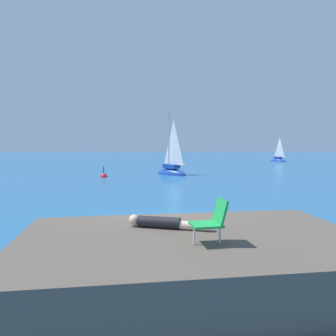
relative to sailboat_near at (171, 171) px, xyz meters
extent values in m
plane|color=#236093|center=(-1.90, -17.52, -0.32)|extent=(160.00, 160.00, 0.00)
cube|color=brown|center=(-1.43, -21.05, 0.15)|extent=(6.84, 4.38, 0.93)
cube|color=#505245|center=(1.20, -18.87, -0.32)|extent=(1.83, 1.67, 1.05)
cube|color=brown|center=(-1.47, -18.54, -0.32)|extent=(2.09, 1.82, 1.17)
ellipsoid|color=#193D99|center=(-0.01, 0.01, -0.32)|extent=(2.84, 2.96, 1.05)
cube|color=#193D99|center=(-0.01, 0.01, 0.38)|extent=(1.45, 1.48, 0.34)
cylinder|color=#B7B7BC|center=(-0.21, 0.22, 2.60)|extent=(0.11, 0.11, 4.78)
cylinder|color=#B2B2B7|center=(0.44, -0.48, 0.54)|extent=(1.36, 1.47, 0.09)
pyramid|color=white|center=(0.16, -0.17, 2.41)|extent=(1.07, 1.17, 3.63)
ellipsoid|color=#193D99|center=(16.69, 17.76, -0.32)|extent=(1.99, 2.34, 0.80)
cube|color=#193D99|center=(16.69, 17.76, 0.21)|extent=(1.04, 1.15, 0.26)
cylinder|color=#B7B7BC|center=(16.56, 17.94, 1.89)|extent=(0.09, 0.09, 3.61)
cylinder|color=#B2B2B7|center=(16.98, 17.35, 0.33)|extent=(0.90, 1.22, 0.07)
pyramid|color=white|center=(16.80, 17.61, 1.74)|extent=(0.71, 0.97, 2.75)
cylinder|color=black|center=(-2.03, -20.43, 0.74)|extent=(0.93, 0.51, 0.24)
cylinder|color=beige|center=(-1.32, -20.67, 0.71)|extent=(0.72, 0.39, 0.18)
sphere|color=beige|center=(-2.55, -20.26, 0.76)|extent=(0.22, 0.22, 0.22)
cube|color=green|center=(-1.26, -21.58, 0.97)|extent=(0.57, 0.53, 0.04)
cube|color=green|center=(-1.00, -21.55, 1.19)|extent=(0.20, 0.49, 0.45)
cylinder|color=silver|center=(-1.47, -21.60, 0.79)|extent=(0.04, 0.04, 0.35)
cylinder|color=silver|center=(-1.00, -21.55, 0.79)|extent=(0.04, 0.04, 0.35)
sphere|color=red|center=(-5.44, -1.42, -0.32)|extent=(0.56, 0.56, 0.56)
cylinder|color=black|center=(-5.44, -1.42, 0.23)|extent=(0.06, 0.06, 0.60)
camera|label=1|loc=(-2.34, -27.13, 2.41)|focal=34.95mm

